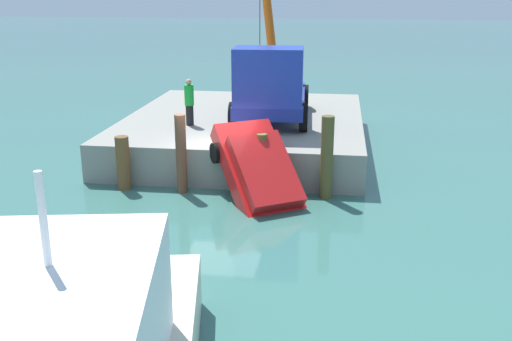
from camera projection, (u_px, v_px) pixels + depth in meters
ground at (221, 187)px, 18.97m from camera, size 200.00×200.00×0.00m
dock at (245, 131)px, 23.55m from camera, size 10.56×9.09×1.28m
crane_truck at (270, 84)px, 21.67m from camera, size 7.85×2.98×6.96m
dock_worker at (189, 102)px, 21.47m from camera, size 0.34×0.34×1.69m
salvaged_car at (263, 183)px, 17.53m from camera, size 4.29×3.71×3.33m
piling_near at (123, 163)px, 18.60m from camera, size 0.43×0.43×1.70m
piling_mid at (181, 154)px, 18.17m from camera, size 0.33×0.33×2.47m
piling_far at (262, 165)px, 18.04m from camera, size 0.32×0.32×1.92m
piling_end at (327, 158)px, 17.66m from camera, size 0.38×0.38×2.54m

